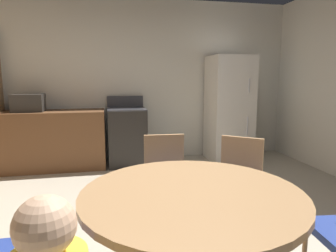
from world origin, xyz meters
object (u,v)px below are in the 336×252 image
at_px(refrigerator, 229,109).
at_px(dining_table, 192,216).
at_px(oven_range, 127,136).
at_px(microwave, 28,103).
at_px(chair_north, 166,176).
at_px(chair_northeast, 238,180).

height_order(refrigerator, dining_table, refrigerator).
bearing_deg(oven_range, microwave, -179.86).
xyz_separation_m(microwave, dining_table, (1.61, -3.22, -0.42)).
distance_m(dining_table, chair_north, 1.05).
height_order(dining_table, chair_north, chair_north).
bearing_deg(microwave, refrigerator, -0.90).
distance_m(refrigerator, microwave, 3.18).
xyz_separation_m(refrigerator, dining_table, (-1.57, -3.17, -0.27)).
distance_m(refrigerator, chair_north, 2.64).
height_order(oven_range, refrigerator, refrigerator).
height_order(microwave, chair_north, microwave).
height_order(refrigerator, microwave, refrigerator).
xyz_separation_m(refrigerator, chair_northeast, (-0.91, -2.36, -0.38)).
height_order(microwave, dining_table, microwave).
xyz_separation_m(oven_range, microwave, (-1.45, -0.00, 0.56)).
height_order(microwave, chair_northeast, microwave).
distance_m(chair_northeast, chair_north, 0.65).
relative_size(oven_range, refrigerator, 0.62).
xyz_separation_m(dining_table, chair_north, (0.06, 1.04, -0.11)).
height_order(oven_range, chair_northeast, oven_range).
bearing_deg(chair_northeast, chair_north, -71.84).
xyz_separation_m(dining_table, chair_northeast, (0.66, 0.81, -0.11)).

